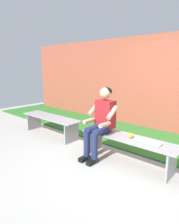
% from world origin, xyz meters
% --- Properties ---
extents(ground_plane, '(10.00, 7.00, 0.04)m').
position_xyz_m(ground_plane, '(1.06, 1.00, -0.02)').
color(ground_plane, '#9E9E99').
extents(grass_strip, '(9.00, 2.20, 0.03)m').
position_xyz_m(grass_strip, '(1.06, -1.47, 0.01)').
color(grass_strip, '#2D6B28').
rests_on(grass_strip, ground).
extents(brick_wall, '(9.50, 0.24, 2.38)m').
position_xyz_m(brick_wall, '(0.50, -2.14, 1.19)').
color(brick_wall, '#9E4C38').
rests_on(brick_wall, ground).
extents(bench_near, '(1.70, 0.46, 0.45)m').
position_xyz_m(bench_near, '(0.00, 0.00, 0.34)').
color(bench_near, gray).
rests_on(bench_near, ground).
extents(bench_far, '(1.68, 0.46, 0.45)m').
position_xyz_m(bench_far, '(2.11, 0.00, 0.34)').
color(bench_far, gray).
rests_on(bench_far, ground).
extents(person_seated, '(0.50, 0.69, 1.26)m').
position_xyz_m(person_seated, '(0.51, 0.10, 0.69)').
color(person_seated, maroon).
rests_on(person_seated, ground).
extents(apple, '(0.08, 0.08, 0.08)m').
position_xyz_m(apple, '(-0.03, -0.01, 0.49)').
color(apple, gold).
rests_on(apple, bench_near).
extents(book_open, '(0.41, 0.16, 0.02)m').
position_xyz_m(book_open, '(-0.35, 0.00, 0.46)').
color(book_open, white).
rests_on(book_open, bench_near).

